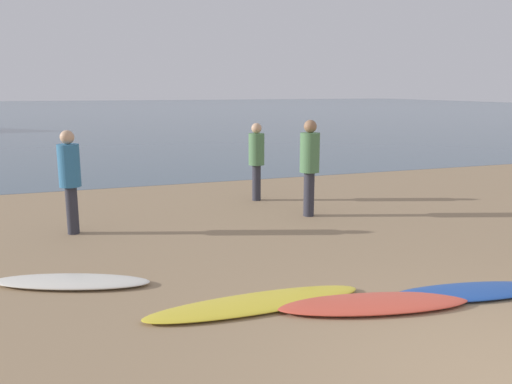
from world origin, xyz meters
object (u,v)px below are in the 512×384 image
at_px(surfboard_3, 470,292).
at_px(person_0, 256,155).
at_px(surfboard_1, 256,303).
at_px(person_1, 70,174).
at_px(surfboard_2, 374,304).
at_px(surfboard_0, 71,282).
at_px(person_2, 310,160).

bearing_deg(surfboard_3, person_0, 104.74).
xyz_separation_m(surfboard_1, person_1, (-1.91, 3.83, 0.98)).
height_order(surfboard_2, person_1, person_1).
bearing_deg(person_0, surfboard_0, 56.22).
distance_m(surfboard_2, person_0, 5.89).
height_order(surfboard_0, person_2, person_2).
bearing_deg(person_0, person_1, 31.77).
xyz_separation_m(surfboard_0, person_2, (4.30, 2.28, 1.03)).
bearing_deg(surfboard_1, surfboard_0, 143.58).
height_order(surfboard_0, surfboard_1, surfboard_0).
distance_m(surfboard_2, person_1, 5.40).
bearing_deg(surfboard_2, surfboard_1, 171.35).
distance_m(person_0, person_2, 1.74).
relative_size(surfboard_1, person_1, 1.47).
xyz_separation_m(surfboard_3, person_2, (-0.15, 4.17, 1.04)).
bearing_deg(person_1, surfboard_1, 73.56).
relative_size(surfboard_2, person_1, 1.28).
bearing_deg(person_1, surfboard_0, 46.05).
distance_m(surfboard_3, person_1, 6.27).
height_order(surfboard_1, person_1, person_1).
bearing_deg(surfboard_0, surfboard_1, -14.35).
bearing_deg(surfboard_2, surfboard_0, 162.12).
relative_size(surfboard_1, surfboard_2, 1.16).
distance_m(surfboard_1, person_0, 5.71).
xyz_separation_m(person_0, person_1, (-3.79, -1.48, 0.03)).
bearing_deg(surfboard_0, surfboard_2, -9.28).
height_order(surfboard_2, surfboard_3, surfboard_2).
height_order(surfboard_1, person_0, person_0).
distance_m(surfboard_0, surfboard_3, 4.84).
height_order(surfboard_0, person_1, person_1).
height_order(person_0, person_1, person_1).
distance_m(surfboard_0, surfboard_1, 2.38).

